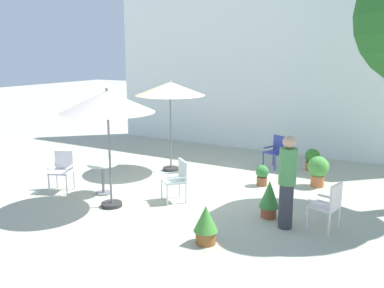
% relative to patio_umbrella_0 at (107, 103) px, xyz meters
% --- Properties ---
extents(ground_plane, '(60.00, 60.00, 0.00)m').
position_rel_patio_umbrella_0_xyz_m(ground_plane, '(0.89, 1.90, -2.19)').
color(ground_plane, '#B0B19A').
extents(villa_facade, '(10.93, 0.30, 5.09)m').
position_rel_patio_umbrella_0_xyz_m(villa_facade, '(0.89, 6.56, 0.35)').
color(villa_facade, white).
rests_on(villa_facade, ground).
extents(patio_umbrella_0, '(1.92, 1.92, 2.49)m').
position_rel_patio_umbrella_0_xyz_m(patio_umbrella_0, '(0.00, 0.00, 0.00)').
color(patio_umbrella_0, '#2D2D2D').
rests_on(patio_umbrella_0, ground).
extents(patio_umbrella_1, '(1.86, 1.86, 2.48)m').
position_rel_patio_umbrella_0_xyz_m(patio_umbrella_1, '(-0.37, 2.94, 0.02)').
color(patio_umbrella_1, '#2D2D2D').
rests_on(patio_umbrella_1, ground).
extents(cafe_table_0, '(0.68, 0.68, 0.71)m').
position_rel_patio_umbrella_0_xyz_m(cafe_table_0, '(-0.70, 0.54, -1.70)').
color(cafe_table_0, white).
rests_on(cafe_table_0, ground).
extents(patio_chair_0, '(0.61, 0.60, 0.90)m').
position_rel_patio_umbrella_0_xyz_m(patio_chair_0, '(2.06, 4.63, -1.67)').
color(patio_chair_0, '#333D96').
rests_on(patio_chair_0, ground).
extents(patio_chair_1, '(0.56, 0.54, 0.91)m').
position_rel_patio_umbrella_0_xyz_m(patio_chair_1, '(4.22, 0.97, -1.67)').
color(patio_chair_1, silver).
rests_on(patio_chair_1, ground).
extents(patio_chair_2, '(0.65, 0.65, 0.91)m').
position_rel_patio_umbrella_0_xyz_m(patio_chair_2, '(1.03, 0.97, -1.66)').
color(patio_chair_2, silver).
rests_on(patio_chair_2, ground).
extents(patio_chair_3, '(0.60, 0.59, 0.93)m').
position_rel_patio_umbrella_0_xyz_m(patio_chair_3, '(-1.67, 0.26, -1.65)').
color(patio_chair_3, silver).
rests_on(patio_chair_3, ground).
extents(potted_plant_0, '(0.42, 0.42, 0.68)m').
position_rel_patio_umbrella_0_xyz_m(potted_plant_0, '(2.54, -0.58, -1.83)').
color(potted_plant_0, brown).
rests_on(potted_plant_0, ground).
extents(potted_plant_1, '(0.40, 0.40, 0.60)m').
position_rel_patio_umbrella_0_xyz_m(potted_plant_1, '(3.01, 4.88, -1.88)').
color(potted_plant_1, '#BF5F34').
rests_on(potted_plant_1, ground).
extents(potted_plant_2, '(0.51, 0.51, 0.75)m').
position_rel_patio_umbrella_0_xyz_m(potted_plant_2, '(3.47, 3.49, -1.77)').
color(potted_plant_2, '#CF6F42').
rests_on(potted_plant_2, ground).
extents(potted_plant_3, '(0.32, 0.32, 0.51)m').
position_rel_patio_umbrella_0_xyz_m(potted_plant_3, '(2.28, 2.89, -1.92)').
color(potted_plant_3, '#955637').
rests_on(potted_plant_3, ground).
extents(potted_plant_4, '(0.40, 0.40, 0.75)m').
position_rel_patio_umbrella_0_xyz_m(potted_plant_4, '(3.09, 1.06, -1.79)').
color(potted_plant_4, '#974A2E').
rests_on(potted_plant_4, ground).
extents(standing_person, '(0.44, 0.44, 1.74)m').
position_rel_patio_umbrella_0_xyz_m(standing_person, '(3.52, 0.73, -1.29)').
color(standing_person, '#33333D').
rests_on(standing_person, ground).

